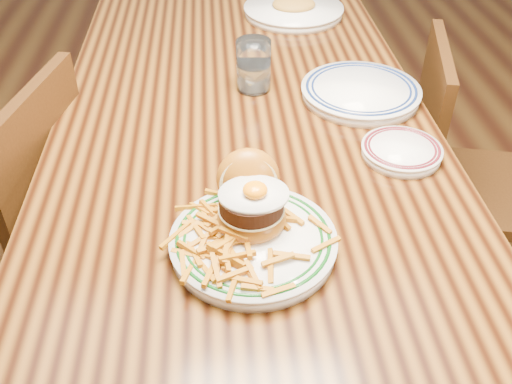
{
  "coord_description": "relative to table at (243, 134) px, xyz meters",
  "views": [
    {
      "loc": [
        -0.06,
        -1.18,
        1.42
      ],
      "look_at": [
        -0.0,
        -0.46,
        0.84
      ],
      "focal_mm": 40.0,
      "sensor_mm": 36.0,
      "label": 1
    }
  ],
  "objects": [
    {
      "name": "table",
      "position": [
        0.0,
        0.0,
        0.0
      ],
      "size": [
        0.85,
        1.6,
        0.75
      ],
      "color": "black",
      "rests_on": "floor"
    },
    {
      "name": "floor",
      "position": [
        0.0,
        0.0,
        -0.66
      ],
      "size": [
        6.0,
        6.0,
        0.0
      ],
      "primitive_type": "plane",
      "color": "black",
      "rests_on": "ground"
    },
    {
      "name": "chair_right",
      "position": [
        0.62,
        0.08,
        -0.22
      ],
      "size": [
        0.46,
        0.46,
        0.82
      ],
      "rotation": [
        0.0,
        0.0,
        2.91
      ],
      "color": "#39200C",
      "rests_on": "floor"
    },
    {
      "name": "far_plate",
      "position": [
        0.19,
        0.52,
        0.11
      ],
      "size": [
        0.3,
        0.3,
        0.05
      ],
      "rotation": [
        0.0,
        0.0,
        0.22
      ],
      "color": "white",
      "rests_on": "table"
    },
    {
      "name": "rear_plate",
      "position": [
        0.28,
        -0.0,
        0.11
      ],
      "size": [
        0.28,
        0.28,
        0.03
      ],
      "rotation": [
        0.0,
        0.0,
        0.06
      ],
      "color": "white",
      "rests_on": "table"
    },
    {
      "name": "main_plate",
      "position": [
        -0.01,
        -0.48,
        0.12
      ],
      "size": [
        0.28,
        0.29,
        0.13
      ],
      "rotation": [
        0.0,
        0.0,
        0.01
      ],
      "color": "white",
      "rests_on": "table"
    },
    {
      "name": "side_plate",
      "position": [
        0.31,
        -0.25,
        0.1
      ],
      "size": [
        0.16,
        0.16,
        0.03
      ],
      "rotation": [
        0.0,
        0.0,
        0.04
      ],
      "color": "white",
      "rests_on": "table"
    },
    {
      "name": "chair_left",
      "position": [
        -0.56,
        -0.09,
        -0.2
      ],
      "size": [
        0.48,
        0.48,
        0.86
      ],
      "rotation": [
        0.0,
        0.0,
        -0.23
      ],
      "color": "#39200C",
      "rests_on": "floor"
    },
    {
      "name": "water_glass",
      "position": [
        0.03,
        0.06,
        0.14
      ],
      "size": [
        0.08,
        0.08,
        0.12
      ],
      "color": "white",
      "rests_on": "table"
    }
  ]
}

